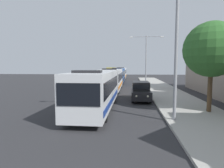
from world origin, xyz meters
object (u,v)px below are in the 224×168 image
(white_suv, at_px, (141,90))
(bus_lead, at_px, (97,89))
(bus_second_in_line, at_px, (112,79))
(bus_fourth_in_line, at_px, (121,73))
(box_truck_oncoming, at_px, (111,72))
(streetlamp_near, at_px, (177,33))
(streetlamp_mid, at_px, (146,55))
(roadside_tree, at_px, (212,50))
(bus_middle, at_px, (118,75))

(white_suv, bearing_deg, bus_lead, -127.83)
(bus_second_in_line, height_order, bus_fourth_in_line, same)
(bus_second_in_line, bearing_deg, box_truck_oncoming, 96.28)
(bus_lead, distance_m, bus_second_in_line, 12.31)
(white_suv, height_order, box_truck_oncoming, box_truck_oncoming)
(streetlamp_near, bearing_deg, bus_fourth_in_line, 97.55)
(bus_lead, height_order, box_truck_oncoming, bus_lead)
(bus_fourth_in_line, bearing_deg, streetlamp_mid, -73.03)
(box_truck_oncoming, xyz_separation_m, roadside_tree, (11.72, -42.62, 2.94))
(bus_middle, distance_m, streetlamp_near, 28.45)
(bus_middle, relative_size, box_truck_oncoming, 1.55)
(roadside_tree, bearing_deg, bus_second_in_line, 123.74)
(bus_second_in_line, xyz_separation_m, box_truck_oncoming, (-3.30, 30.02, 0.02))
(box_truck_oncoming, relative_size, roadside_tree, 1.19)
(white_suv, distance_m, roadside_tree, 7.81)
(white_suv, bearing_deg, roadside_tree, -46.98)
(bus_middle, height_order, roadside_tree, roadside_tree)
(bus_lead, relative_size, bus_middle, 0.88)
(bus_lead, height_order, roadside_tree, roadside_tree)
(bus_middle, relative_size, bus_fourth_in_line, 1.03)
(streetlamp_mid, bearing_deg, box_truck_oncoming, 111.56)
(white_suv, distance_m, streetlamp_near, 8.88)
(box_truck_oncoming, bearing_deg, streetlamp_near, -79.07)
(box_truck_oncoming, height_order, roadside_tree, roadside_tree)
(bus_fourth_in_line, bearing_deg, white_suv, -83.65)
(bus_lead, xyz_separation_m, streetlamp_mid, (5.40, 20.31, 3.83))
(box_truck_oncoming, bearing_deg, bus_middle, -79.25)
(streetlamp_near, distance_m, streetlamp_mid, 23.05)
(roadside_tree, bearing_deg, streetlamp_mid, 98.34)
(bus_lead, xyz_separation_m, roadside_tree, (8.42, -0.30, 2.96))
(white_suv, height_order, streetlamp_near, streetlamp_near)
(box_truck_oncoming, bearing_deg, white_suv, -79.44)
(streetlamp_near, bearing_deg, white_suv, 102.76)
(bus_fourth_in_line, distance_m, box_truck_oncoming, 5.45)
(bus_lead, xyz_separation_m, white_suv, (3.70, 4.76, -0.66))
(box_truck_oncoming, xyz_separation_m, streetlamp_near, (8.70, -45.07, 3.75))
(streetlamp_near, relative_size, roadside_tree, 1.35)
(bus_lead, distance_m, bus_middle, 24.94)
(bus_fourth_in_line, relative_size, streetlamp_near, 1.32)
(box_truck_oncoming, bearing_deg, bus_second_in_line, -83.72)
(bus_second_in_line, relative_size, streetlamp_near, 1.26)
(bus_middle, height_order, streetlamp_mid, streetlamp_mid)
(bus_lead, distance_m, bus_fourth_in_line, 37.99)
(white_suv, xyz_separation_m, streetlamp_near, (1.70, -7.51, 4.42))
(bus_second_in_line, xyz_separation_m, bus_fourth_in_line, (0.00, 25.69, 0.00))
(white_suv, bearing_deg, bus_middle, 100.39)
(box_truck_oncoming, relative_size, streetlamp_near, 0.88)
(box_truck_oncoming, distance_m, streetlamp_mid, 23.98)
(bus_lead, relative_size, white_suv, 2.13)
(bus_second_in_line, distance_m, bus_fourth_in_line, 25.69)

